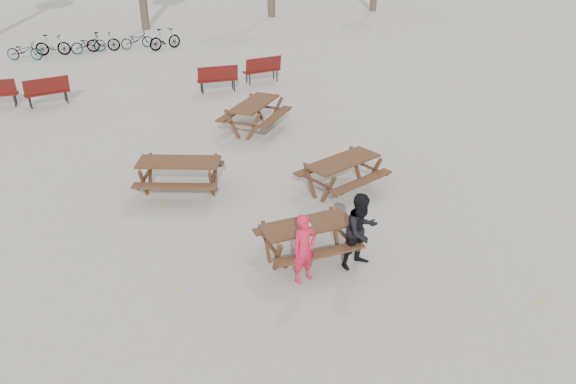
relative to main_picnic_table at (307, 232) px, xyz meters
name	(u,v)px	position (x,y,z in m)	size (l,w,h in m)	color
ground	(307,257)	(0.00, 0.00, -0.59)	(80.00, 80.00, 0.00)	gray
main_picnic_table	(307,232)	(0.00, 0.00, 0.00)	(1.80, 1.45, 0.78)	#351F13
food_tray	(306,225)	(-0.06, -0.05, 0.21)	(0.18, 0.11, 0.04)	silver
bread_roll	(306,223)	(-0.06, -0.05, 0.25)	(0.14, 0.06, 0.05)	tan
soda_bottle	(305,227)	(-0.15, -0.20, 0.26)	(0.07, 0.07, 0.17)	silver
child	(304,249)	(-0.36, -0.66, 0.10)	(0.50, 0.33, 1.37)	red
adult	(361,231)	(0.84, -0.62, 0.19)	(0.75, 0.59, 1.55)	black
picnic_table_east	(342,175)	(2.01, 2.39, -0.18)	(1.89, 1.53, 0.82)	#351F13
picnic_table_north	(180,177)	(-1.68, 3.79, -0.17)	(1.95, 1.57, 0.84)	#351F13
picnic_table_far	(255,116)	(1.42, 7.15, -0.14)	(2.06, 1.66, 0.89)	#351F13
park_bench_row	(136,82)	(-1.43, 12.09, -0.07)	(11.19, 1.76, 1.03)	maroon
bicycle_row	(96,43)	(-2.11, 19.68, -0.14)	(8.01, 1.68, 1.00)	black
fallen_leaves	(283,199)	(0.50, 2.50, -0.58)	(11.00, 11.00, 0.01)	gold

